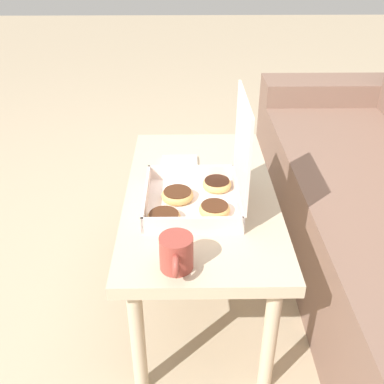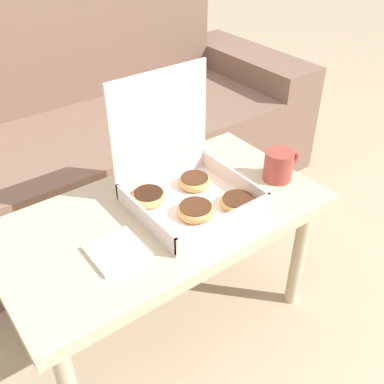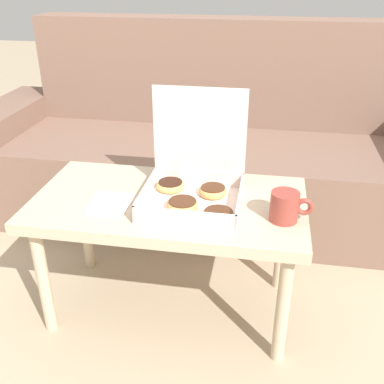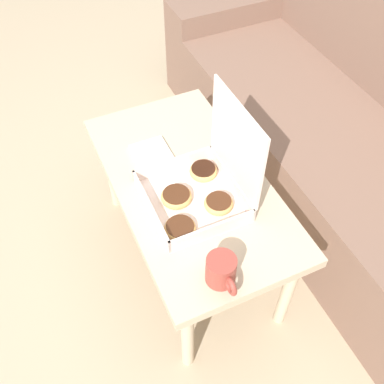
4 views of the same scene
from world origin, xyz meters
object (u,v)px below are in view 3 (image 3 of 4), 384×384
(pastry_box, at_px, (195,185))
(couch, at_px, (204,153))
(coffee_mug, at_px, (286,207))
(coffee_table, at_px, (169,213))

(pastry_box, bearing_deg, couch, 96.29)
(pastry_box, bearing_deg, coffee_mug, -14.79)
(couch, height_order, pastry_box, couch)
(couch, height_order, coffee_table, couch)
(couch, bearing_deg, coffee_mug, -66.48)
(coffee_table, relative_size, coffee_mug, 6.96)
(couch, bearing_deg, coffee_table, -90.00)
(couch, height_order, coffee_mug, couch)
(pastry_box, distance_m, coffee_mug, 0.31)
(pastry_box, bearing_deg, coffee_table, -177.49)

